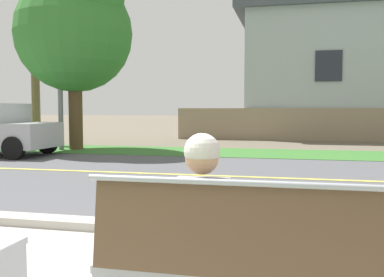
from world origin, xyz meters
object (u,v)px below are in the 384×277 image
Objects in this scene: shade_tree_far_left at (76,25)px; bench_right at (234,268)px; streetlamp at (62,23)px; seated_person_grey at (205,222)px.

bench_right is at bearing -58.34° from shade_tree_far_left.
streetlamp is at bearing 123.67° from bench_right.
seated_person_grey is 12.85m from shade_tree_far_left.
streetlamp is at bearing -172.75° from shade_tree_far_left.
seated_person_grey is (-0.21, 0.17, 0.23)m from bench_right.
shade_tree_far_left is (0.49, 0.06, -0.06)m from streetlamp.
seated_person_grey is 0.17× the size of streetlamp.
bench_right is 0.27× the size of shade_tree_far_left.
bench_right is 1.37× the size of seated_person_grey.
streetlamp reaches higher than seated_person_grey.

